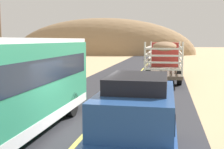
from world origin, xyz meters
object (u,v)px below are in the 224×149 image
(livestock_truck, at_px, (165,56))
(bus, at_px, (2,87))
(suv_near, at_px, (137,121))
(car_far, at_px, (156,55))

(livestock_truck, distance_m, bus, 17.91)
(suv_near, distance_m, car_far, 40.11)
(livestock_truck, relative_size, bus, 0.97)
(livestock_truck, bearing_deg, car_far, 94.49)
(bus, bearing_deg, suv_near, -11.51)
(livestock_truck, height_order, car_far, livestock_truck)
(car_far, bearing_deg, suv_near, -88.12)
(livestock_truck, xyz_separation_m, car_far, (-1.72, 21.94, -1.10))
(bus, relative_size, car_far, 2.27)
(suv_near, distance_m, bus, 4.41)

